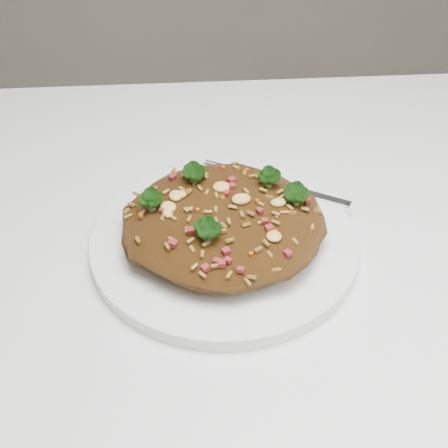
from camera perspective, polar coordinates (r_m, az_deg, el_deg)
The scene contains 4 objects.
dining_table at distance 0.62m, azimuth 8.48°, elevation -12.40°, with size 1.20×0.80×0.75m.
plate at distance 0.58m, azimuth 0.00°, elevation -1.65°, with size 0.25×0.25×0.01m, color white.
fried_rice at distance 0.56m, azimuth -0.00°, elevation 0.83°, with size 0.19×0.17×0.06m.
fork at distance 0.64m, azimuth 5.21°, elevation 3.48°, with size 0.15×0.09×0.00m.
Camera 1 is at (-0.11, -0.36, 1.15)m, focal length 50.00 mm.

